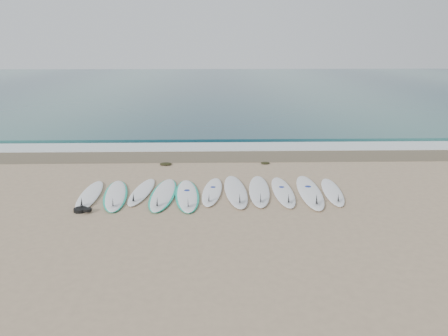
{
  "coord_description": "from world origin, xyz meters",
  "views": [
    {
      "loc": [
        0.03,
        -11.02,
        3.87
      ],
      "look_at": [
        0.34,
        1.16,
        0.4
      ],
      "focal_mm": 35.0,
      "sensor_mm": 36.0,
      "label": 1
    }
  ],
  "objects_px": {
    "surfboard_0": "(89,195)",
    "surfboard_5": "(212,192)",
    "leash_coil": "(82,210)"
  },
  "relations": [
    {
      "from": "surfboard_0",
      "to": "surfboard_5",
      "type": "xyz_separation_m",
      "value": [
        3.21,
        0.22,
        -0.0
      ]
    },
    {
      "from": "surfboard_5",
      "to": "leash_coil",
      "type": "xyz_separation_m",
      "value": [
        -3.11,
        -1.25,
        -0.0
      ]
    },
    {
      "from": "surfboard_0",
      "to": "surfboard_5",
      "type": "bearing_deg",
      "value": 1.21
    },
    {
      "from": "leash_coil",
      "to": "surfboard_0",
      "type": "bearing_deg",
      "value": 95.57
    },
    {
      "from": "surfboard_5",
      "to": "surfboard_0",
      "type": "bearing_deg",
      "value": -170.73
    },
    {
      "from": "surfboard_0",
      "to": "surfboard_5",
      "type": "relative_size",
      "value": 1.0
    },
    {
      "from": "surfboard_0",
      "to": "leash_coil",
      "type": "height_order",
      "value": "surfboard_0"
    },
    {
      "from": "surfboard_0",
      "to": "leash_coil",
      "type": "bearing_deg",
      "value": -87.16
    },
    {
      "from": "surfboard_5",
      "to": "leash_coil",
      "type": "bearing_deg",
      "value": -152.86
    },
    {
      "from": "surfboard_0",
      "to": "surfboard_5",
      "type": "height_order",
      "value": "surfboard_0"
    }
  ]
}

